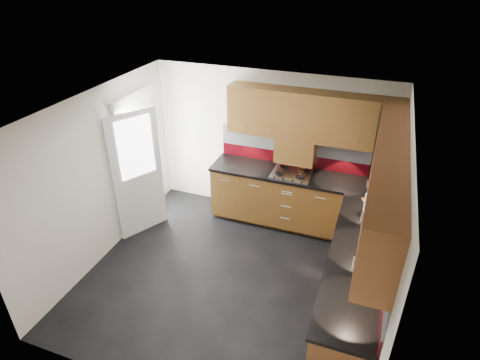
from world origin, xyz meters
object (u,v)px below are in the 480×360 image
at_px(gas_hob, 292,173).
at_px(toaster, 382,180).
at_px(food_processor, 372,208).
at_px(utensil_pot, 304,163).

distance_m(gas_hob, toaster, 1.31).
height_order(gas_hob, food_processor, food_processor).
relative_size(utensil_pot, food_processor, 1.49).
bearing_deg(food_processor, toaster, 84.93).
distance_m(utensil_pot, toaster, 1.18).
bearing_deg(toaster, gas_hob, -174.70).
height_order(toaster, food_processor, food_processor).
bearing_deg(gas_hob, toaster, 5.30).
height_order(gas_hob, utensil_pot, utensil_pot).
relative_size(gas_hob, food_processor, 2.12).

